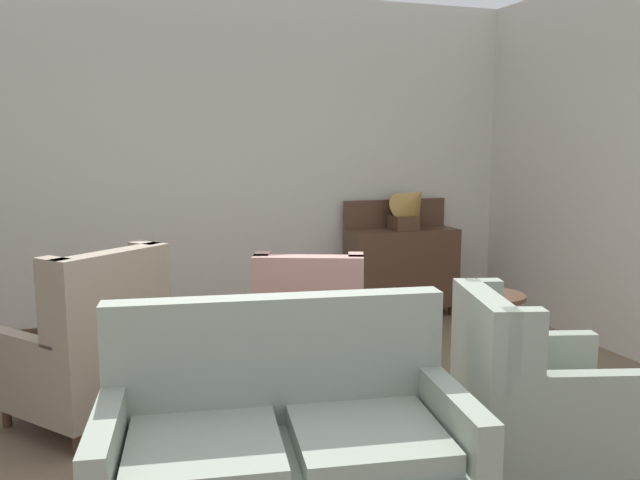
% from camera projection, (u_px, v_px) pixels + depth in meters
% --- Properties ---
extents(ground, '(8.57, 8.57, 0.00)m').
position_uv_depth(ground, '(306.00, 468.00, 3.58)').
color(ground, brown).
extents(wall_back, '(6.28, 0.08, 3.08)m').
position_uv_depth(wall_back, '(207.00, 163.00, 6.12)').
color(wall_back, beige).
rests_on(wall_back, ground).
extents(baseboard_back, '(6.12, 0.03, 0.12)m').
position_uv_depth(baseboard_back, '(212.00, 320.00, 6.29)').
color(baseboard_back, '#4C3323').
rests_on(baseboard_back, ground).
extents(coffee_table, '(0.91, 0.91, 0.44)m').
position_uv_depth(coffee_table, '(268.00, 397.00, 3.60)').
color(coffee_table, '#4C3323').
rests_on(coffee_table, ground).
extents(porcelain_vase, '(0.19, 0.19, 0.38)m').
position_uv_depth(porcelain_vase, '(265.00, 358.00, 3.52)').
color(porcelain_vase, brown).
rests_on(porcelain_vase, coffee_table).
extents(settee, '(1.70, 1.05, 1.03)m').
position_uv_depth(settee, '(285.00, 446.00, 2.93)').
color(settee, gray).
rests_on(settee, ground).
extents(armchair_beside_settee, '(1.11, 1.12, 1.12)m').
position_uv_depth(armchair_beside_settee, '(89.00, 353.00, 4.05)').
color(armchair_beside_settee, gray).
rests_on(armchair_beside_settee, ground).
extents(armchair_back_corner, '(1.00, 0.95, 0.98)m').
position_uv_depth(armchair_back_corner, '(531.00, 395.00, 3.48)').
color(armchair_back_corner, gray).
rests_on(armchair_back_corner, ground).
extents(armchair_foreground_right, '(0.97, 1.01, 1.00)m').
position_uv_depth(armchair_foreground_right, '(310.00, 329.00, 4.68)').
color(armchair_foreground_right, tan).
rests_on(armchair_foreground_right, ground).
extents(side_table, '(0.48, 0.48, 0.72)m').
position_uv_depth(side_table, '(488.00, 335.00, 4.54)').
color(side_table, '#4C3323').
rests_on(side_table, ground).
extents(sideboard, '(1.10, 0.39, 1.15)m').
position_uv_depth(sideboard, '(401.00, 266.00, 6.60)').
color(sideboard, '#4C3323').
rests_on(sideboard, ground).
extents(gramophone, '(0.43, 0.52, 0.53)m').
position_uv_depth(gramophone, '(411.00, 204.00, 6.44)').
color(gramophone, '#4C3323').
rests_on(gramophone, sideboard).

